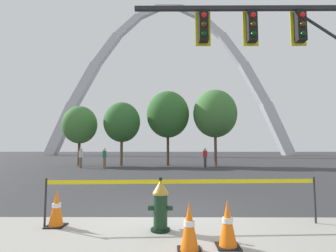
# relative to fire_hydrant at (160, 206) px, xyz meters

# --- Properties ---
(ground_plane) EXTENTS (240.00, 240.00, 0.00)m
(ground_plane) POSITION_rel_fire_hydrant_xyz_m (0.15, 1.12, -0.47)
(ground_plane) COLOR #333335
(fire_hydrant) EXTENTS (0.46, 0.48, 0.99)m
(fire_hydrant) POSITION_rel_fire_hydrant_xyz_m (0.00, 0.00, 0.00)
(fire_hydrant) COLOR black
(fire_hydrant) RESTS_ON ground
(caution_tape_barrier) EXTENTS (5.48, 0.31, 0.94)m
(caution_tape_barrier) POSITION_rel_fire_hydrant_xyz_m (0.45, 0.37, 0.19)
(caution_tape_barrier) COLOR #232326
(caution_tape_barrier) RESTS_ON ground
(traffic_cone_by_hydrant) EXTENTS (0.36, 0.36, 0.73)m
(traffic_cone_by_hydrant) POSITION_rel_fire_hydrant_xyz_m (-2.06, 0.26, -0.11)
(traffic_cone_by_hydrant) COLOR black
(traffic_cone_by_hydrant) RESTS_ON ground
(traffic_cone_mid_sidewalk) EXTENTS (0.36, 0.36, 0.73)m
(traffic_cone_mid_sidewalk) POSITION_rel_fire_hydrant_xyz_m (1.08, -0.80, -0.11)
(traffic_cone_mid_sidewalk) COLOR black
(traffic_cone_mid_sidewalk) RESTS_ON ground
(traffic_cone_curb_edge) EXTENTS (0.36, 0.36, 0.73)m
(traffic_cone_curb_edge) POSITION_rel_fire_hydrant_xyz_m (0.47, -0.96, -0.11)
(traffic_cone_curb_edge) COLOR black
(traffic_cone_curb_edge) RESTS_ON ground
(traffic_signal_gantry) EXTENTS (7.82, 0.44, 6.00)m
(traffic_signal_gantry) POSITION_rel_fire_hydrant_xyz_m (4.38, 2.25, 3.94)
(traffic_signal_gantry) COLOR #232326
(traffic_signal_gantry) RESTS_ON ground
(monument_arch) EXTENTS (56.95, 2.30, 36.50)m
(monument_arch) POSITION_rel_fire_hydrant_xyz_m (0.15, 54.59, 15.99)
(monument_arch) COLOR silver
(monument_arch) RESTS_ON ground
(tree_far_left) EXTENTS (3.05, 3.05, 5.34)m
(tree_far_left) POSITION_rel_fire_hydrant_xyz_m (-7.87, 18.09, 3.19)
(tree_far_left) COLOR brown
(tree_far_left) RESTS_ON ground
(tree_left_mid) EXTENTS (3.24, 3.24, 5.67)m
(tree_left_mid) POSITION_rel_fire_hydrant_xyz_m (-4.07, 17.99, 3.41)
(tree_left_mid) COLOR brown
(tree_left_mid) RESTS_ON ground
(tree_center_left) EXTENTS (3.88, 3.88, 6.79)m
(tree_center_left) POSITION_rel_fire_hydrant_xyz_m (0.03, 18.56, 4.18)
(tree_center_left) COLOR #473323
(tree_center_left) RESTS_ON ground
(tree_center_right) EXTENTS (3.86, 3.86, 6.76)m
(tree_center_right) POSITION_rel_fire_hydrant_xyz_m (4.23, 17.89, 4.16)
(tree_center_right) COLOR brown
(tree_center_right) RESTS_ON ground
(pedestrian_walking_left) EXTENTS (0.37, 0.26, 1.59)m
(pedestrian_walking_left) POSITION_rel_fire_hydrant_xyz_m (3.04, 15.96, 0.35)
(pedestrian_walking_left) COLOR #38383D
(pedestrian_walking_left) RESTS_ON ground
(pedestrian_standing_center) EXTENTS (0.39, 0.30, 1.59)m
(pedestrian_standing_center) POSITION_rel_fire_hydrant_xyz_m (-6.80, 15.45, 0.35)
(pedestrian_standing_center) COLOR brown
(pedestrian_standing_center) RESTS_ON ground
(pedestrian_walking_right) EXTENTS (0.22, 0.35, 1.59)m
(pedestrian_walking_right) POSITION_rel_fire_hydrant_xyz_m (-4.81, 14.94, 0.35)
(pedestrian_walking_right) COLOR brown
(pedestrian_walking_right) RESTS_ON ground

